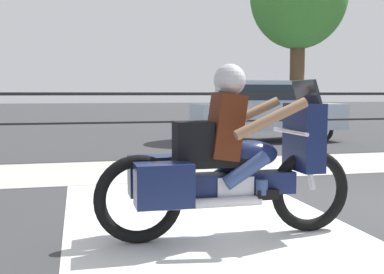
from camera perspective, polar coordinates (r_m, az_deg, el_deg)
The scene contains 6 objects.
ground_plane at distance 5.76m, azimuth 18.57°, elevation -8.31°, with size 120.00×120.00×0.00m, color #38383A.
sidewalk_band at distance 8.77m, azimuth 6.72°, elevation -3.44°, with size 44.00×2.40×0.01m, color #B7B2A8.
crosswalk_band at distance 4.88m, azimuth 1.78°, elevation -10.43°, with size 2.78×6.00×0.01m, color silver.
fence_railing at distance 10.09m, azimuth 3.84°, elevation 3.66°, with size 36.00×0.05×1.33m.
motorcycle at distance 4.39m, azimuth 4.15°, elevation -3.05°, with size 2.43×0.76×1.58m.
parked_car at distance 13.32m, azimuth 8.58°, elevation 3.48°, with size 4.02×1.63×1.65m.
Camera 1 is at (-3.00, -4.73, 1.32)m, focal length 45.00 mm.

